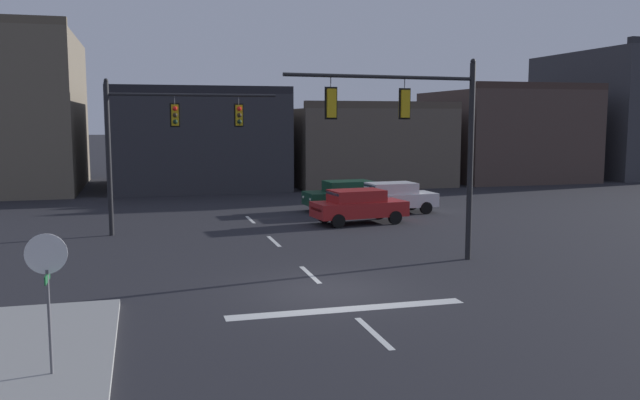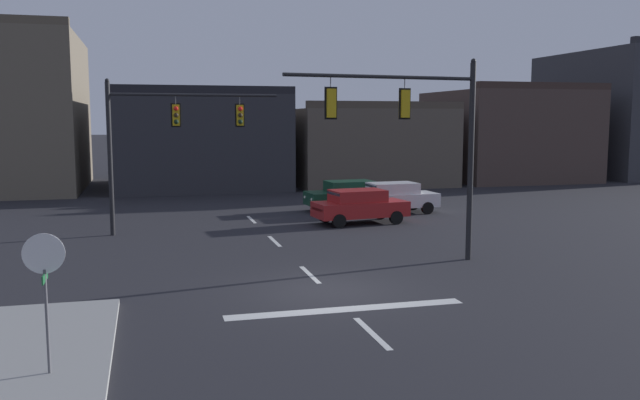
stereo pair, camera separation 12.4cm
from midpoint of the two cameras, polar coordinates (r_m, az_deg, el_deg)
The scene contains 10 objects.
ground_plane at distance 19.37m, azimuth 0.74°, elevation -7.75°, with size 400.00×400.00×0.00m, color #232328.
stop_bar_paint at distance 17.52m, azimuth 2.50°, elevation -9.34°, with size 6.40×0.50×0.01m, color silver.
lane_centreline at distance 21.25m, azimuth -0.71°, elevation -6.42°, with size 0.16×26.40×0.01m.
signal_mast_near_side at distance 22.57m, azimuth 8.87°, elevation 6.16°, with size 6.87×0.86×6.97m.
signal_mast_far_side at distance 29.26m, azimuth -13.36°, elevation 5.80°, with size 7.28×0.44×6.60m.
stop_sign at distance 13.38m, azimuth -22.34°, elevation -5.56°, with size 0.76×0.64×2.83m.
car_lot_nearside at distance 35.00m, azimuth 6.51°, elevation 0.26°, with size 4.53×2.10×1.61m.
car_lot_middle at distance 35.81m, azimuth 2.48°, elevation 0.45°, with size 4.56×2.20×1.61m.
car_lot_farside at distance 31.38m, azimuth 3.54°, elevation -0.48°, with size 4.60×2.30×1.61m.
building_row at distance 52.14m, azimuth 3.82°, elevation 6.25°, with size 56.05×13.92×11.12m.
Camera 2 is at (-4.94, -18.07, 4.93)m, focal length 37.27 mm.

